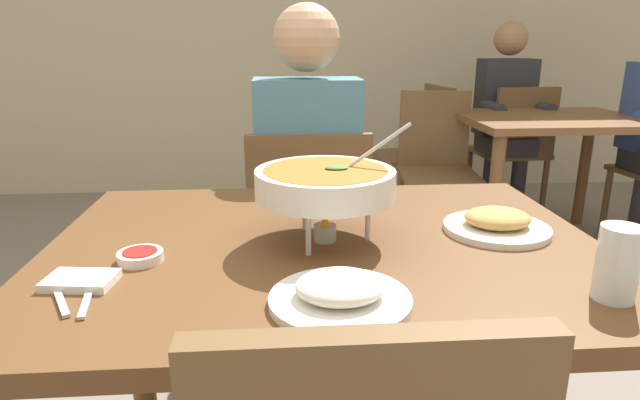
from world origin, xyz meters
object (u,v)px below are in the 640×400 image
Objects in this scene: rice_plate at (339,293)px; chair_diner_main at (308,235)px; chair_bg_right at (421,145)px; chair_bg_corner at (436,159)px; drink_glass at (617,267)px; dining_table_far at (549,141)px; diner_main at (307,170)px; appetizer_plate at (497,223)px; dining_table_main at (325,290)px; chair_bg_middle at (515,144)px; patron_bg_middle at (506,109)px; sauce_dish at (140,256)px; curry_bowl at (327,184)px.

chair_diner_main is at bearing 89.86° from rice_plate.
chair_bg_corner is (-0.02, -0.43, 0.00)m from chair_bg_right.
drink_glass is 2.40m from dining_table_far.
diner_main is 1.17m from drink_glass.
chair_diner_main is 0.90× the size of dining_table_far.
appetizer_plate is 0.27× the size of chair_bg_right.
chair_bg_corner is at bearing 67.17° from dining_table_main.
diner_main is 2.22m from chair_bg_middle.
appetizer_plate is at bearing -113.34° from patron_bg_middle.
diner_main is 14.56× the size of sauce_dish.
diner_main reaches higher than chair_bg_right.
sauce_dish is 0.87m from drink_glass.
chair_diner_main is 2.23m from patron_bg_middle.
chair_bg_middle is (1.50, 2.39, -0.14)m from dining_table_main.
rice_plate is at bearing -117.82° from patron_bg_middle.
patron_bg_middle reaches higher than appetizer_plate.
sauce_dish is at bearing -168.06° from dining_table_main.
rice_plate is at bearing -90.49° from dining_table_main.
patron_bg_middle is (1.43, 2.43, 0.09)m from dining_table_main.
rice_plate is (-0.01, -0.30, -0.11)m from curry_bowl.
appetizer_plate is at bearing 101.39° from drink_glass.
chair_bg_middle is (1.04, 2.69, -0.32)m from drink_glass.
curry_bowl is 0.41m from appetizer_plate.
dining_table_main is 1.33× the size of chair_bg_middle.
appetizer_plate is (0.40, -0.74, 0.05)m from diner_main.
chair_diner_main is 0.83m from curry_bowl.
curry_bowl is at bearing 12.75° from sauce_dish.
drink_glass is (0.07, -0.34, 0.04)m from appetizer_plate.
rice_plate is 2.67× the size of sauce_dish.
patron_bg_middle is at bearing 59.48° from curry_bowl.
chair_bg_middle is 0.78m from chair_bg_corner.
dining_table_main is at bearing 11.94° from sauce_dish.
sauce_dish is (-0.38, -0.85, 0.04)m from diner_main.
sauce_dish is at bearing -116.40° from chair_bg_right.
curry_bowl is (0.00, -0.76, 0.15)m from diner_main.
rice_plate is 0.43m from sauce_dish.
chair_bg_corner is at bearing -148.75° from chair_bg_middle.
chair_bg_middle reaches higher than sauce_dish.
dining_table_main is 2.82m from chair_bg_middle.
sauce_dish is at bearing -120.45° from chair_bg_corner.
chair_diner_main is 1.85m from dining_table_far.
chair_bg_right reaches higher than dining_table_far.
dining_table_far is 1.11× the size of chair_bg_corner.
drink_glass is (0.46, -0.31, -0.07)m from curry_bowl.
chair_diner_main is at bearing 114.14° from drink_glass.
diner_main is at bearing -117.64° from chair_bg_right.
dining_table_main is 9.21× the size of drink_glass.
chair_diner_main reaches higher than dining_table_far.
dining_table_main is at bearing -90.00° from diner_main.
chair_diner_main is at bearing -130.27° from patron_bg_middle.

